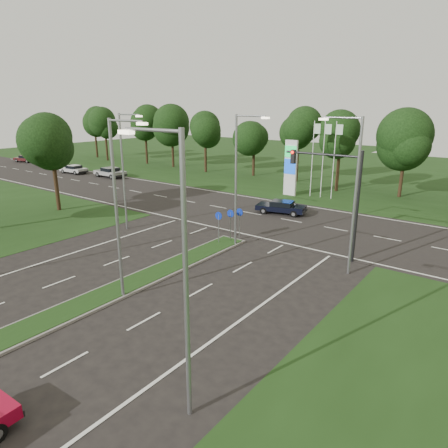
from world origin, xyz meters
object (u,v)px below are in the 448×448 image
Objects in this scene: far_car_a at (110,172)px; far_car_d at (26,158)px; far_car_c at (50,162)px; navy_sedan at (281,207)px; far_car_b at (74,169)px.

far_car_a is 24.27m from far_car_d.
far_car_a reaches higher than far_car_c.
far_car_d is at bearing 88.80° from far_car_a.
far_car_d is (-7.60, -0.01, -0.03)m from far_car_c.
navy_sedan is 28.36m from far_car_a.
navy_sedan is 1.05× the size of far_car_d.
far_car_c is (-9.77, 1.92, 0.03)m from far_car_b.
navy_sedan is 0.98× the size of far_car_c.
far_car_a is at bearing 71.09° from navy_sedan.
far_car_b is at bearing 100.11° from far_car_a.
far_car_b is at bearing -125.25° from far_car_c.
far_car_b reaches higher than navy_sedan.
far_car_a is 1.11× the size of far_car_b.
far_car_d is at bearing 72.77° from navy_sedan.
far_car_d reaches higher than far_car_b.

